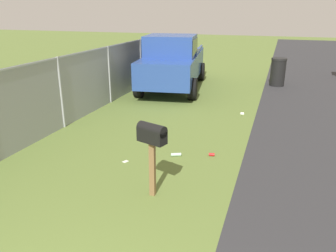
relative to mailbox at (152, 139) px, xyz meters
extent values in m
cube|color=brown|center=(0.00, 0.00, -0.54)|extent=(0.09, 0.09, 0.97)
cube|color=black|center=(0.00, 0.00, 0.05)|extent=(0.35, 0.53, 0.22)
cylinder|color=black|center=(0.00, 0.00, 0.16)|extent=(0.35, 0.53, 0.20)
cube|color=red|center=(0.11, 0.00, 0.12)|extent=(0.02, 0.04, 0.18)
cube|color=#284793|center=(7.89, 2.15, -0.15)|extent=(5.40, 2.64, 0.90)
cube|color=#284793|center=(7.27, 2.06, 0.68)|extent=(2.00, 2.00, 0.76)
cube|color=black|center=(7.27, 2.06, 0.68)|extent=(1.95, 2.03, 0.53)
cube|color=#284793|center=(9.14, 1.44, 0.36)|extent=(2.67, 0.47, 0.12)
cube|color=#284793|center=(8.89, 3.18, 0.36)|extent=(2.67, 0.47, 0.12)
cylinder|color=black|center=(6.34, 0.95, -0.65)|extent=(0.79, 0.37, 0.76)
cylinder|color=black|center=(6.06, 2.85, -0.65)|extent=(0.79, 0.37, 0.76)
cylinder|color=black|center=(9.72, 1.45, -0.65)|extent=(0.79, 0.37, 0.76)
cylinder|color=black|center=(9.44, 3.34, -0.65)|extent=(0.79, 0.37, 0.76)
cylinder|color=black|center=(9.61, -1.76, -0.50)|extent=(0.58, 0.58, 1.04)
cylinder|color=black|center=(9.61, -1.76, 0.06)|extent=(0.61, 0.61, 0.08)
cylinder|color=#9EA3A8|center=(2.49, 3.50, -0.09)|extent=(0.07, 0.07, 1.86)
cylinder|color=#9EA3A8|center=(5.14, 3.50, -0.09)|extent=(0.07, 0.07, 1.86)
cylinder|color=#9EA3A8|center=(7.79, 3.50, -0.09)|extent=(0.07, 0.07, 1.86)
cylinder|color=#9EA3A8|center=(10.44, 3.50, -0.09)|extent=(0.07, 0.07, 1.86)
cube|color=#9EA3A8|center=(3.81, 3.50, 0.81)|extent=(13.25, 0.04, 0.04)
cube|color=gray|center=(3.81, 3.50, -0.09)|extent=(13.25, 0.01, 1.86)
cube|color=silver|center=(1.04, 1.01, -1.02)|extent=(0.14, 0.13, 0.01)
cylinder|color=#B2D8BF|center=(1.64, 0.09, -0.99)|extent=(0.16, 0.23, 0.07)
cylinder|color=white|center=(5.08, -0.91, -0.99)|extent=(0.09, 0.11, 0.08)
cylinder|color=red|center=(1.89, -0.64, -0.99)|extent=(0.08, 0.13, 0.07)
camera|label=1|loc=(-4.71, -1.85, 2.00)|focal=36.00mm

